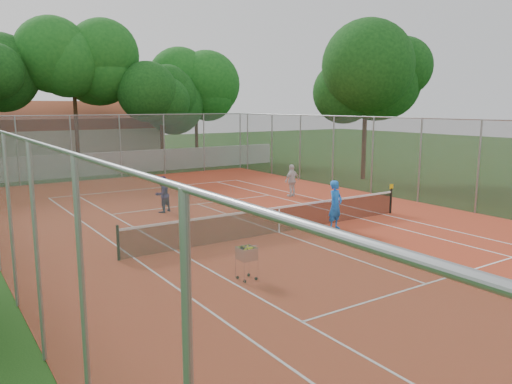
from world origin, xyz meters
TOP-DOWN VIEW (x-y plane):
  - ground at (0.00, 0.00)m, footprint 120.00×120.00m
  - court_pad at (0.00, 0.00)m, footprint 18.00×34.00m
  - court_lines at (0.00, 0.00)m, footprint 10.98×23.78m
  - tennis_net at (0.00, 0.00)m, footprint 11.88×0.10m
  - perimeter_fence at (0.00, 0.00)m, footprint 18.00×34.00m
  - boundary_wall at (0.00, 19.00)m, footprint 26.00×0.30m
  - clubhouse at (-2.00, 29.00)m, footprint 16.40×9.00m
  - tropical_trees at (0.00, 22.00)m, footprint 29.00×19.00m
  - player_near at (2.03, -0.76)m, footprint 0.76×0.60m
  - player_far_left at (-2.10, 5.61)m, footprint 0.94×0.85m
  - player_far_right at (4.91, 5.54)m, footprint 1.01×0.55m
  - ball_hopper at (-3.68, -3.55)m, footprint 0.62×0.62m

SIDE VIEW (x-z plane):
  - ground at x=0.00m, z-range 0.00..0.00m
  - court_pad at x=0.00m, z-range 0.00..0.02m
  - court_lines at x=0.00m, z-range 0.02..0.03m
  - ball_hopper at x=-3.68m, z-range 0.02..1.00m
  - tennis_net at x=0.00m, z-range 0.02..1.00m
  - boundary_wall at x=0.00m, z-range 0.00..1.50m
  - player_far_left at x=-2.10m, z-range 0.02..1.59m
  - player_far_right at x=4.91m, z-range 0.02..1.66m
  - player_near at x=2.03m, z-range 0.02..1.85m
  - perimeter_fence at x=0.00m, z-range 0.00..4.00m
  - clubhouse at x=-2.00m, z-range 0.00..4.40m
  - tropical_trees at x=0.00m, z-range 0.00..10.00m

